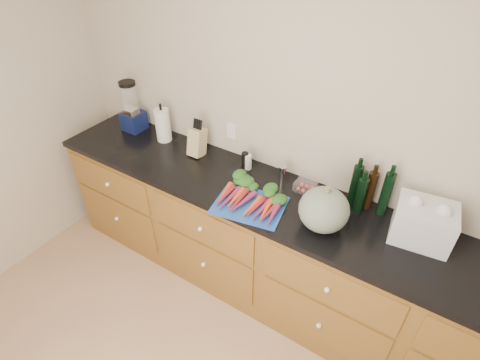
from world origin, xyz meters
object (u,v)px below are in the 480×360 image
Objects in this scene: paper_towel at (163,125)px; cutting_board at (250,205)px; carrots at (253,198)px; blender_appliance at (131,109)px; tomato_box at (305,187)px; knife_block at (197,142)px; squash at (324,210)px.

cutting_board is at bearing -17.88° from paper_towel.
blender_appliance is (-1.32, 0.28, 0.15)m from carrots.
blender_appliance is 3.08× the size of tomato_box.
blender_appliance is 1.58× the size of paper_towel.
carrots is 0.70m from knife_block.
knife_block is at bearing -178.02° from tomato_box.
squash is at bearing -11.86° from knife_block.
blender_appliance reaches higher than tomato_box.
cutting_board is 2.07× the size of knife_block.
tomato_box reaches higher than cutting_board.
tomato_box is (1.22, 0.01, -0.10)m from paper_towel.
blender_appliance is (-1.77, 0.25, 0.05)m from squash.
tomato_box is at bearing 0.47° from paper_towel.
blender_appliance is 1.55m from tomato_box.
paper_towel is at bearing 170.20° from squash.
carrots is 2.03× the size of knife_block.
carrots reaches higher than tomato_box.
blender_appliance is at bearing 166.46° from cutting_board.
knife_block is (0.35, -0.02, -0.03)m from paper_towel.
squash reaches higher than cutting_board.
tomato_box is at bearing 130.78° from squash.
squash is at bearing -49.22° from tomato_box.
blender_appliance is at bearing 178.50° from knife_block.
carrots is 3.15× the size of tomato_box.
carrots is 1.46× the size of squash.
carrots is at bearing -11.85° from blender_appliance.
squash is 1.11m from knife_block.
paper_towel is at bearing 162.12° from cutting_board.
cutting_board is 1.64× the size of paper_towel.
paper_towel reaches higher than tomato_box.
squash reaches higher than knife_block.
knife_block is (-1.09, 0.23, -0.03)m from squash.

